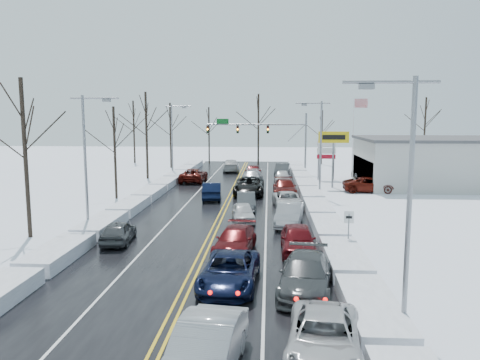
# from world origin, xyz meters

# --- Properties ---
(ground) EXTENTS (160.00, 160.00, 0.00)m
(ground) POSITION_xyz_m (0.00, 0.00, 0.00)
(ground) COLOR silver
(ground) RESTS_ON ground
(road_surface) EXTENTS (14.00, 84.00, 0.01)m
(road_surface) POSITION_xyz_m (0.00, 2.00, 0.01)
(road_surface) COLOR black
(road_surface) RESTS_ON ground
(snow_bank_left) EXTENTS (1.95, 72.00, 0.75)m
(snow_bank_left) POSITION_xyz_m (-7.60, 2.00, 0.00)
(snow_bank_left) COLOR silver
(snow_bank_left) RESTS_ON ground
(snow_bank_right) EXTENTS (1.95, 72.00, 0.75)m
(snow_bank_right) POSITION_xyz_m (7.60, 2.00, 0.00)
(snow_bank_right) COLOR silver
(snow_bank_right) RESTS_ON ground
(traffic_signal_mast) EXTENTS (13.28, 0.39, 8.00)m
(traffic_signal_mast) POSITION_xyz_m (3.45, 27.99, 5.48)
(traffic_signal_mast) COLOR slate
(traffic_signal_mast) RESTS_ON ground
(tires_plus_sign) EXTENTS (3.20, 0.34, 6.00)m
(tires_plus_sign) POSITION_xyz_m (10.50, 15.99, 4.99)
(tires_plus_sign) COLOR slate
(tires_plus_sign) RESTS_ON ground
(used_vehicles_sign) EXTENTS (2.20, 0.22, 4.65)m
(used_vehicles_sign) POSITION_xyz_m (10.50, 22.00, 3.32)
(used_vehicles_sign) COLOR slate
(used_vehicles_sign) RESTS_ON ground
(speed_limit_sign) EXTENTS (0.55, 0.09, 2.35)m
(speed_limit_sign) POSITION_xyz_m (8.20, -8.00, 1.63)
(speed_limit_sign) COLOR slate
(speed_limit_sign) RESTS_ON ground
(flagpole) EXTENTS (1.87, 1.20, 10.00)m
(flagpole) POSITION_xyz_m (15.17, 30.00, 5.93)
(flagpole) COLOR silver
(flagpole) RESTS_ON ground
(dealership_building) EXTENTS (20.40, 12.40, 5.30)m
(dealership_building) POSITION_xyz_m (23.98, 18.00, 2.66)
(dealership_building) COLOR #ABABA6
(dealership_building) RESTS_ON ground
(streetlight_se) EXTENTS (3.20, 0.25, 9.00)m
(streetlight_se) POSITION_xyz_m (8.30, -18.00, 5.31)
(streetlight_se) COLOR slate
(streetlight_se) RESTS_ON ground
(streetlight_ne) EXTENTS (3.20, 0.25, 9.00)m
(streetlight_ne) POSITION_xyz_m (8.30, 10.00, 5.31)
(streetlight_ne) COLOR slate
(streetlight_ne) RESTS_ON ground
(streetlight_sw) EXTENTS (3.20, 0.25, 9.00)m
(streetlight_sw) POSITION_xyz_m (-8.30, -4.00, 5.31)
(streetlight_sw) COLOR slate
(streetlight_sw) RESTS_ON ground
(streetlight_nw) EXTENTS (3.20, 0.25, 9.00)m
(streetlight_nw) POSITION_xyz_m (-8.30, 24.00, 5.31)
(streetlight_nw) COLOR slate
(streetlight_nw) RESTS_ON ground
(tree_left_b) EXTENTS (4.00, 4.00, 10.00)m
(tree_left_b) POSITION_xyz_m (-11.50, -6.00, 6.99)
(tree_left_b) COLOR #2D231C
(tree_left_b) RESTS_ON ground
(tree_left_c) EXTENTS (3.40, 3.40, 8.50)m
(tree_left_c) POSITION_xyz_m (-10.50, 8.00, 5.94)
(tree_left_c) COLOR #2D231C
(tree_left_c) RESTS_ON ground
(tree_left_d) EXTENTS (4.20, 4.20, 10.50)m
(tree_left_d) POSITION_xyz_m (-11.20, 22.00, 7.33)
(tree_left_d) COLOR #2D231C
(tree_left_d) RESTS_ON ground
(tree_left_e) EXTENTS (3.80, 3.80, 9.50)m
(tree_left_e) POSITION_xyz_m (-10.80, 34.00, 6.64)
(tree_left_e) COLOR #2D231C
(tree_left_e) RESTS_ON ground
(tree_far_a) EXTENTS (4.00, 4.00, 10.00)m
(tree_far_a) POSITION_xyz_m (-18.00, 40.00, 6.99)
(tree_far_a) COLOR #2D231C
(tree_far_a) RESTS_ON ground
(tree_far_b) EXTENTS (3.60, 3.60, 9.00)m
(tree_far_b) POSITION_xyz_m (-6.00, 41.00, 6.29)
(tree_far_b) COLOR #2D231C
(tree_far_b) RESTS_ON ground
(tree_far_c) EXTENTS (4.40, 4.40, 11.00)m
(tree_far_c) POSITION_xyz_m (2.00, 39.00, 7.68)
(tree_far_c) COLOR #2D231C
(tree_far_c) RESTS_ON ground
(tree_far_d) EXTENTS (3.40, 3.40, 8.50)m
(tree_far_d) POSITION_xyz_m (12.00, 40.50, 5.94)
(tree_far_d) COLOR #2D231C
(tree_far_d) RESTS_ON ground
(tree_far_e) EXTENTS (4.20, 4.20, 10.50)m
(tree_far_e) POSITION_xyz_m (28.00, 41.00, 7.33)
(tree_far_e) COLOR #2D231C
(tree_far_e) RESTS_ON ground
(queued_car_2) EXTENTS (2.74, 5.45, 1.48)m
(queued_car_2) POSITION_xyz_m (1.93, -13.92, 0.00)
(queued_car_2) COLOR black
(queued_car_2) RESTS_ON ground
(queued_car_3) EXTENTS (2.53, 5.08, 1.42)m
(queued_car_3) POSITION_xyz_m (1.80, -8.60, 0.00)
(queued_car_3) COLOR #500A0D
(queued_car_3) RESTS_ON ground
(queued_car_4) EXTENTS (2.06, 4.06, 1.32)m
(queued_car_4) POSITION_xyz_m (1.82, -0.73, 0.00)
(queued_car_4) COLOR silver
(queued_car_4) RESTS_ON ground
(queued_car_5) EXTENTS (1.78, 4.33, 1.39)m
(queued_car_5) POSITION_xyz_m (1.82, 3.57, 0.00)
(queued_car_5) COLOR #424548
(queued_car_5) RESTS_ON ground
(queued_car_6) EXTENTS (2.88, 6.20, 1.72)m
(queued_car_6) POSITION_xyz_m (1.75, 10.99, 0.00)
(queued_car_6) COLOR black
(queued_car_6) RESTS_ON ground
(queued_car_7) EXTENTS (2.59, 5.46, 1.54)m
(queued_car_7) POSITION_xyz_m (1.76, 17.95, 0.00)
(queued_car_7) COLOR #9C9EA4
(queued_car_7) RESTS_ON ground
(queued_car_8) EXTENTS (2.03, 5.00, 1.70)m
(queued_car_8) POSITION_xyz_m (1.75, 22.59, 0.00)
(queued_car_8) COLOR #550B0E
(queued_car_8) RESTS_ON ground
(queued_car_10) EXTENTS (2.93, 5.28, 1.40)m
(queued_car_10) POSITION_xyz_m (5.45, -20.00, 0.00)
(queued_car_10) COLOR #BCBBBE
(queued_car_10) RESTS_ON ground
(queued_car_11) EXTENTS (2.90, 5.65, 1.57)m
(queued_car_11) POSITION_xyz_m (5.29, -14.33, 0.00)
(queued_car_11) COLOR #3C3F41
(queued_car_11) RESTS_ON ground
(queued_car_12) EXTENTS (1.89, 4.70, 1.60)m
(queued_car_12) POSITION_xyz_m (5.32, -8.53, 0.00)
(queued_car_12) COLOR #550B10
(queued_car_12) RESTS_ON ground
(queued_car_13) EXTENTS (2.29, 4.94, 1.57)m
(queued_car_13) POSITION_xyz_m (5.11, -1.93, 0.00)
(queued_car_13) COLOR gray
(queued_car_13) RESTS_ON ground
(queued_car_14) EXTENTS (2.68, 5.05, 1.35)m
(queued_car_14) POSITION_xyz_m (5.27, 4.40, 0.00)
(queued_car_14) COLOR silver
(queued_car_14) RESTS_ON ground
(queued_car_15) EXTENTS (2.27, 5.40, 1.56)m
(queued_car_15) POSITION_xyz_m (5.21, 10.62, 0.00)
(queued_car_15) COLOR #4A0C09
(queued_car_15) RESTS_ON ground
(queued_car_16) EXTENTS (1.81, 4.39, 1.49)m
(queued_car_16) POSITION_xyz_m (5.22, 18.77, 0.00)
(queued_car_16) COLOR silver
(queued_car_16) RESTS_ON ground
(queued_car_17) EXTENTS (2.22, 5.11, 1.63)m
(queued_car_17) POSITION_xyz_m (5.40, 25.02, 0.00)
(queued_car_17) COLOR #3E4043
(queued_car_17) RESTS_ON ground
(oncoming_car_0) EXTENTS (2.11, 4.90, 1.57)m
(oncoming_car_0) POSITION_xyz_m (-1.57, 8.25, 0.00)
(oncoming_car_0) COLOR black
(oncoming_car_0) RESTS_ON ground
(oncoming_car_1) EXTENTS (2.82, 5.77, 1.58)m
(oncoming_car_1) POSITION_xyz_m (-5.05, 19.35, 0.00)
(oncoming_car_1) COLOR #52100B
(oncoming_car_1) RESTS_ON ground
(oncoming_car_2) EXTENTS (2.76, 5.86, 1.65)m
(oncoming_car_2) POSITION_xyz_m (-1.55, 29.87, 0.00)
(oncoming_car_2) COLOR #B9B9BB
(oncoming_car_2) RESTS_ON ground
(oncoming_car_3) EXTENTS (1.96, 4.17, 1.38)m
(oncoming_car_3) POSITION_xyz_m (-5.44, -6.96, 0.00)
(oncoming_car_3) COLOR #414446
(oncoming_car_3) RESTS_ON ground
(parked_car_0) EXTENTS (5.44, 2.61, 1.49)m
(parked_car_0) POSITION_xyz_m (13.87, 13.24, 0.00)
(parked_car_0) COLOR #4D110A
(parked_car_0) RESTS_ON ground
(parked_car_1) EXTENTS (2.72, 5.80, 1.64)m
(parked_car_1) POSITION_xyz_m (16.92, 15.10, 0.00)
(parked_car_1) COLOR #3F4244
(parked_car_1) RESTS_ON ground
(parked_car_2) EXTENTS (2.14, 4.98, 1.68)m
(parked_car_2) POSITION_xyz_m (14.95, 23.06, 0.00)
(parked_car_2) COLOR #383B3D
(parked_car_2) RESTS_ON ground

